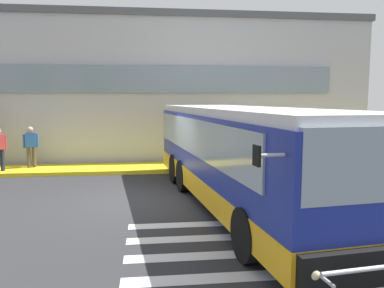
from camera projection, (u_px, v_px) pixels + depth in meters
name	position (u px, v px, depth m)	size (l,w,h in m)	color
ground_plane	(139.00, 200.00, 11.08)	(80.00, 90.00, 0.02)	#2B2B2D
bay_paint_stripes	(241.00, 254.00, 7.16)	(4.40, 3.96, 0.01)	silver
terminal_building	(131.00, 91.00, 22.06)	(23.07, 13.80, 6.81)	#B7B7BC
boarding_curb	(142.00, 168.00, 15.80)	(25.27, 2.00, 0.15)	yellow
bus_main_foreground	(242.00, 158.00, 10.24)	(3.81, 11.16, 2.70)	navy
passenger_by_doorway	(31.00, 144.00, 15.43)	(0.57, 0.46, 1.68)	#4C4233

